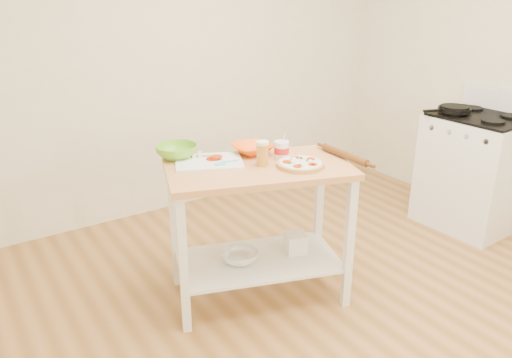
{
  "coord_description": "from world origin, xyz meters",
  "views": [
    {
      "loc": [
        -1.91,
        -1.68,
        1.91
      ],
      "look_at": [
        -0.34,
        0.7,
        0.79
      ],
      "focal_mm": 35.0,
      "sensor_mm": 36.0,
      "label": 1
    }
  ],
  "objects_px": {
    "prep_island": "(259,204)",
    "knife": "(186,155)",
    "orange_bowl": "(253,149)",
    "shelf_glass_bowl": "(240,257)",
    "yogurt_tub": "(282,150)",
    "cutting_board": "(208,161)",
    "beer_pint": "(262,153)",
    "pizza": "(300,164)",
    "green_bowl": "(177,151)",
    "rolling_pin": "(344,155)",
    "spatula": "(226,162)",
    "shelf_bin": "(296,243)",
    "skillet": "(454,109)",
    "gas_stove": "(473,171)"
  },
  "relations": [
    {
      "from": "spatula",
      "to": "yogurt_tub",
      "type": "bearing_deg",
      "value": -1.58
    },
    {
      "from": "yogurt_tub",
      "to": "shelf_glass_bowl",
      "type": "distance_m",
      "value": 0.73
    },
    {
      "from": "yogurt_tub",
      "to": "shelf_bin",
      "type": "bearing_deg",
      "value": -49.9
    },
    {
      "from": "skillet",
      "to": "spatula",
      "type": "xyz_separation_m",
      "value": [
        -2.07,
        0.05,
        -0.06
      ]
    },
    {
      "from": "skillet",
      "to": "green_bowl",
      "type": "xyz_separation_m",
      "value": [
        -2.26,
        0.33,
        -0.03
      ]
    },
    {
      "from": "pizza",
      "to": "orange_bowl",
      "type": "distance_m",
      "value": 0.37
    },
    {
      "from": "knife",
      "to": "green_bowl",
      "type": "bearing_deg",
      "value": 175.36
    },
    {
      "from": "cutting_board",
      "to": "spatula",
      "type": "bearing_deg",
      "value": -32.83
    },
    {
      "from": "gas_stove",
      "to": "pizza",
      "type": "height_order",
      "value": "gas_stove"
    },
    {
      "from": "orange_bowl",
      "to": "beer_pint",
      "type": "xyz_separation_m",
      "value": [
        -0.07,
        -0.22,
        0.05
      ]
    },
    {
      "from": "pizza",
      "to": "shelf_glass_bowl",
      "type": "relative_size",
      "value": 1.23
    },
    {
      "from": "cutting_board",
      "to": "beer_pint",
      "type": "bearing_deg",
      "value": -18.84
    },
    {
      "from": "gas_stove",
      "to": "skillet",
      "type": "bearing_deg",
      "value": 125.36
    },
    {
      "from": "prep_island",
      "to": "yogurt_tub",
      "type": "distance_m",
      "value": 0.36
    },
    {
      "from": "prep_island",
      "to": "pizza",
      "type": "relative_size",
      "value": 4.29
    },
    {
      "from": "beer_pint",
      "to": "rolling_pin",
      "type": "xyz_separation_m",
      "value": [
        0.49,
        -0.18,
        -0.05
      ]
    },
    {
      "from": "beer_pint",
      "to": "shelf_glass_bowl",
      "type": "height_order",
      "value": "beer_pint"
    },
    {
      "from": "prep_island",
      "to": "gas_stove",
      "type": "xyz_separation_m",
      "value": [
        2.05,
        -0.1,
        -0.17
      ]
    },
    {
      "from": "spatula",
      "to": "rolling_pin",
      "type": "distance_m",
      "value": 0.74
    },
    {
      "from": "cutting_board",
      "to": "beer_pint",
      "type": "height_order",
      "value": "beer_pint"
    },
    {
      "from": "orange_bowl",
      "to": "green_bowl",
      "type": "bearing_deg",
      "value": 156.53
    },
    {
      "from": "shelf_glass_bowl",
      "to": "yogurt_tub",
      "type": "bearing_deg",
      "value": -1.9
    },
    {
      "from": "pizza",
      "to": "green_bowl",
      "type": "xyz_separation_m",
      "value": [
        -0.55,
        0.55,
        0.02
      ]
    },
    {
      "from": "orange_bowl",
      "to": "rolling_pin",
      "type": "distance_m",
      "value": 0.58
    },
    {
      "from": "cutting_board",
      "to": "knife",
      "type": "height_order",
      "value": "cutting_board"
    },
    {
      "from": "prep_island",
      "to": "orange_bowl",
      "type": "distance_m",
      "value": 0.37
    },
    {
      "from": "cutting_board",
      "to": "rolling_pin",
      "type": "xyz_separation_m",
      "value": [
        0.73,
        -0.4,
        0.01
      ]
    },
    {
      "from": "spatula",
      "to": "beer_pint",
      "type": "height_order",
      "value": "beer_pint"
    },
    {
      "from": "spatula",
      "to": "knife",
      "type": "relative_size",
      "value": 0.67
    },
    {
      "from": "shelf_bin",
      "to": "beer_pint",
      "type": "bearing_deg",
      "value": 169.73
    },
    {
      "from": "gas_stove",
      "to": "yogurt_tub",
      "type": "bearing_deg",
      "value": 173.55
    },
    {
      "from": "spatula",
      "to": "orange_bowl",
      "type": "xyz_separation_m",
      "value": [
        0.25,
        0.09,
        0.01
      ]
    },
    {
      "from": "gas_stove",
      "to": "knife",
      "type": "distance_m",
      "value": 2.44
    },
    {
      "from": "knife",
      "to": "cutting_board",
      "type": "bearing_deg",
      "value": -23.01
    },
    {
      "from": "cutting_board",
      "to": "spatula",
      "type": "relative_size",
      "value": 3.11
    },
    {
      "from": "orange_bowl",
      "to": "pizza",
      "type": "bearing_deg",
      "value": -73.49
    },
    {
      "from": "shelf_bin",
      "to": "rolling_pin",
      "type": "bearing_deg",
      "value": -27.6
    },
    {
      "from": "orange_bowl",
      "to": "green_bowl",
      "type": "distance_m",
      "value": 0.48
    },
    {
      "from": "prep_island",
      "to": "knife",
      "type": "height_order",
      "value": "knife"
    },
    {
      "from": "skillet",
      "to": "green_bowl",
      "type": "bearing_deg",
      "value": -168.55
    },
    {
      "from": "gas_stove",
      "to": "shelf_bin",
      "type": "bearing_deg",
      "value": 176.01
    },
    {
      "from": "orange_bowl",
      "to": "yogurt_tub",
      "type": "bearing_deg",
      "value": -62.86
    },
    {
      "from": "prep_island",
      "to": "shelf_bin",
      "type": "height_order",
      "value": "prep_island"
    },
    {
      "from": "spatula",
      "to": "beer_pint",
      "type": "xyz_separation_m",
      "value": [
        0.18,
        -0.13,
        0.06
      ]
    },
    {
      "from": "skillet",
      "to": "yogurt_tub",
      "type": "bearing_deg",
      "value": -158.82
    },
    {
      "from": "cutting_board",
      "to": "knife",
      "type": "distance_m",
      "value": 0.17
    },
    {
      "from": "knife",
      "to": "shelf_glass_bowl",
      "type": "relative_size",
      "value": 1.0
    },
    {
      "from": "gas_stove",
      "to": "yogurt_tub",
      "type": "xyz_separation_m",
      "value": [
        -1.86,
        0.13,
        0.48
      ]
    },
    {
      "from": "gas_stove",
      "to": "orange_bowl",
      "type": "distance_m",
      "value": 2.03
    },
    {
      "from": "prep_island",
      "to": "shelf_bin",
      "type": "distance_m",
      "value": 0.41
    }
  ]
}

